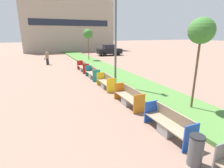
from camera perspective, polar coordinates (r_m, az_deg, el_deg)
planter_grass_strip at (r=11.88m, az=11.17°, el=-1.72°), size 2.80×120.00×0.18m
building_backdrop at (r=41.81m, az=-14.18°, el=17.86°), size 18.78×7.54×10.54m
bench_blue_frame at (r=7.05m, az=17.96°, el=-12.62°), size 0.65×2.19×0.94m
bench_orange_frame at (r=9.34m, az=5.46°, el=-4.64°), size 0.65×2.22×0.94m
bench_yellow_frame at (r=12.10m, az=-1.92°, el=0.27°), size 0.65×1.97×0.94m
bench_teal_frame at (r=14.90m, az=-6.29°, el=3.24°), size 0.65×2.21×0.94m
bench_red_frame at (r=17.87m, az=-9.35°, el=5.30°), size 0.65×2.40×0.94m
litter_bin at (r=5.83m, az=25.64°, el=-18.95°), size 0.42×0.42×0.94m
street_lamp_post at (r=11.72m, az=1.21°, el=19.08°), size 0.24×0.44×7.78m
sapling_tree_near at (r=8.87m, az=27.15°, el=14.94°), size 1.15×1.15×4.37m
sapling_tree_far at (r=24.46m, az=-7.84°, el=15.86°), size 1.29×1.29×4.29m
pedestrian_walking at (r=22.94m, az=-20.43°, el=7.92°), size 0.53×0.24×1.58m
parked_car_distant at (r=30.95m, az=-0.85°, el=11.02°), size 4.30×2.02×1.86m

